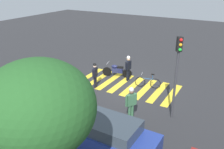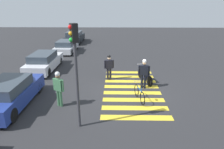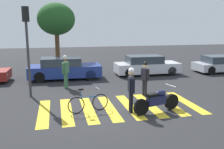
{
  "view_description": "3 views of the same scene",
  "coord_description": "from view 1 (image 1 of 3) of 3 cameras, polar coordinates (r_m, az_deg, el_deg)",
  "views": [
    {
      "loc": [
        -6.5,
        13.45,
        6.86
      ],
      "look_at": [
        0.63,
        0.98,
        0.98
      ],
      "focal_mm": 38.27,
      "sensor_mm": 36.0,
      "label": 1
    },
    {
      "loc": [
        -11.38,
        0.97,
        5.09
      ],
      "look_at": [
        0.27,
        1.2,
        0.87
      ],
      "focal_mm": 33.01,
      "sensor_mm": 36.0,
      "label": 2
    },
    {
      "loc": [
        -2.57,
        -9.78,
        3.46
      ],
      "look_at": [
        -0.07,
        1.14,
        1.21
      ],
      "focal_mm": 39.49,
      "sensor_mm": 36.0,
      "label": 3
    }
  ],
  "objects": [
    {
      "name": "street_tree_mid",
      "position": [
        6.14,
        -17.12,
        -7.88
      ],
      "size": [
        2.86,
        2.86,
        5.13
      ],
      "color": "brown",
      "rests_on": "ground_plane"
    },
    {
      "name": "ground_plane",
      "position": [
        16.43,
        3.6,
        -2.45
      ],
      "size": [
        60.0,
        60.0,
        0.0
      ],
      "primitive_type": "plane",
      "color": "#2B2B2D"
    },
    {
      "name": "car_white_van",
      "position": [
        13.79,
        -23.0,
        -6.43
      ],
      "size": [
        4.53,
        1.79,
        1.35
      ],
      "color": "black",
      "rests_on": "ground_plane"
    },
    {
      "name": "police_motorcycle",
      "position": [
        17.57,
        1.19,
        0.91
      ],
      "size": [
        2.14,
        0.84,
        1.04
      ],
      "color": "black",
      "rests_on": "ground_plane"
    },
    {
      "name": "car_blue_hatchback",
      "position": [
        10.43,
        -1.56,
        -14.06
      ],
      "size": [
        4.63,
        1.89,
        1.41
      ],
      "color": "black",
      "rests_on": "ground_plane"
    },
    {
      "name": "leaning_bicycle",
      "position": [
        16.03,
        8.55,
        -1.82
      ],
      "size": [
        1.69,
        0.51,
        1.01
      ],
      "color": "black",
      "rests_on": "ground_plane"
    },
    {
      "name": "crosswalk_stripes",
      "position": [
        16.43,
        3.6,
        -2.44
      ],
      "size": [
        6.75,
        3.34,
        0.01
      ],
      "color": "yellow",
      "rests_on": "ground_plane"
    },
    {
      "name": "officer_on_foot",
      "position": [
        15.67,
        -4.09,
        0.21
      ],
      "size": [
        0.29,
        0.65,
        1.73
      ],
      "color": "black",
      "rests_on": "ground_plane"
    },
    {
      "name": "traffic_light_pole",
      "position": [
        11.92,
        15.31,
        2.0
      ],
      "size": [
        0.34,
        0.35,
        4.31
      ],
      "color": "#38383D",
      "rests_on": "ground_plane"
    },
    {
      "name": "pedestrian_bystander",
      "position": [
        12.08,
        4.59,
        -6.38
      ],
      "size": [
        0.42,
        0.61,
        1.85
      ],
      "color": "#3F724C",
      "rests_on": "ground_plane"
    },
    {
      "name": "officer_by_motorcycle",
      "position": [
        16.73,
        3.9,
        1.96
      ],
      "size": [
        0.26,
        0.68,
        1.83
      ],
      "color": "black",
      "rests_on": "ground_plane"
    }
  ]
}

